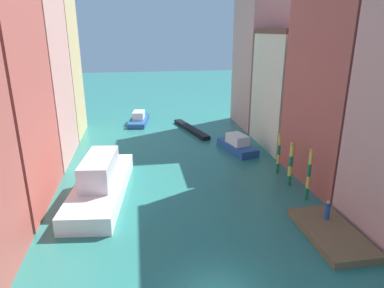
# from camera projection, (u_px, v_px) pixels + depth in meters

# --- Properties ---
(ground_plane) EXTENTS (154.00, 154.00, 0.00)m
(ground_plane) POSITION_uv_depth(u_px,v_px,m) (170.00, 146.00, 40.43)
(ground_plane) COLOR #28756B
(building_left_2) EXTENTS (6.93, 9.47, 19.19)m
(building_left_2) POSITION_uv_depth(u_px,v_px,m) (26.00, 67.00, 33.48)
(building_left_2) COLOR tan
(building_left_2) RESTS_ON ground
(building_left_3) EXTENTS (6.93, 7.77, 17.96)m
(building_left_3) POSITION_uv_depth(u_px,v_px,m) (48.00, 65.00, 41.93)
(building_left_3) COLOR #DBB77A
(building_left_3) RESTS_ON ground
(building_right_1) EXTENTS (6.93, 10.36, 18.83)m
(building_right_1) POSITION_uv_depth(u_px,v_px,m) (348.00, 76.00, 28.69)
(building_right_1) COLOR #B25147
(building_right_1) RESTS_ON ground
(building_right_2) EXTENTS (6.93, 9.11, 13.25)m
(building_right_2) POSITION_uv_depth(u_px,v_px,m) (293.00, 89.00, 38.92)
(building_right_2) COLOR beige
(building_right_2) RESTS_ON ground
(building_right_3) EXTENTS (6.93, 8.99, 21.97)m
(building_right_3) POSITION_uv_depth(u_px,v_px,m) (266.00, 46.00, 46.38)
(building_right_3) COLOR tan
(building_right_3) RESTS_ON ground
(waterfront_dock) EXTENTS (3.33, 6.38, 0.52)m
(waterfront_dock) POSITION_uv_depth(u_px,v_px,m) (331.00, 233.00, 22.69)
(waterfront_dock) COLOR brown
(waterfront_dock) RESTS_ON ground
(person_on_dock) EXTENTS (0.36, 0.36, 1.42)m
(person_on_dock) POSITION_uv_depth(u_px,v_px,m) (327.00, 210.00, 23.72)
(person_on_dock) COLOR #234C93
(person_on_dock) RESTS_ON waterfront_dock
(mooring_pole_0) EXTENTS (0.29, 0.29, 4.38)m
(mooring_pole_0) POSITION_uv_depth(u_px,v_px,m) (309.00, 174.00, 27.04)
(mooring_pole_0) COLOR #197247
(mooring_pole_0) RESTS_ON ground
(mooring_pole_1) EXTENTS (0.38, 0.38, 3.99)m
(mooring_pole_1) POSITION_uv_depth(u_px,v_px,m) (291.00, 163.00, 29.70)
(mooring_pole_1) COLOR #197247
(mooring_pole_1) RESTS_ON ground
(mooring_pole_2) EXTENTS (0.30, 0.30, 3.99)m
(mooring_pole_2) POSITION_uv_depth(u_px,v_px,m) (279.00, 153.00, 32.32)
(mooring_pole_2) COLOR #197247
(mooring_pole_2) RESTS_ON ground
(vaporetto_white) EXTENTS (5.11, 12.63, 3.40)m
(vaporetto_white) POSITION_uv_depth(u_px,v_px,m) (101.00, 182.00, 28.14)
(vaporetto_white) COLOR white
(vaporetto_white) RESTS_ON ground
(gondola_black) EXTENTS (3.54, 9.52, 0.52)m
(gondola_black) POSITION_uv_depth(u_px,v_px,m) (191.00, 129.00, 46.50)
(gondola_black) COLOR black
(gondola_black) RESTS_ON ground
(motorboat_0) EXTENTS (3.39, 7.12, 1.75)m
(motorboat_0) POSITION_uv_depth(u_px,v_px,m) (139.00, 119.00, 50.36)
(motorboat_0) COLOR #234C93
(motorboat_0) RESTS_ON ground
(motorboat_1) EXTENTS (3.56, 6.05, 1.94)m
(motorboat_1) POSITION_uv_depth(u_px,v_px,m) (237.00, 145.00, 38.63)
(motorboat_1) COLOR #234C93
(motorboat_1) RESTS_ON ground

